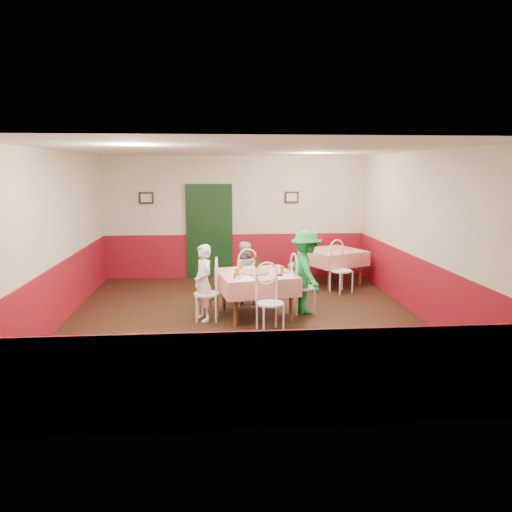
{
  "coord_description": "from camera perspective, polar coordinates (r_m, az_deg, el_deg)",
  "views": [
    {
      "loc": [
        -0.49,
        -7.97,
        2.51
      ],
      "look_at": [
        0.21,
        0.28,
        1.05
      ],
      "focal_mm": 35.0,
      "sensor_mm": 36.0,
      "label": 1
    }
  ],
  "objects": [
    {
      "name": "wainscot_back",
      "position": [
        11.64,
        -2.36,
        0.05
      ],
      "size": [
        6.0,
        0.03,
        1.0
      ],
      "primitive_type": "cube",
      "color": "maroon",
      "rests_on": "ground"
    },
    {
      "name": "ceiling",
      "position": [
        7.99,
        -1.36,
        12.09
      ],
      "size": [
        7.0,
        7.0,
        0.0
      ],
      "primitive_type": "plane",
      "color": "white",
      "rests_on": "back_wall"
    },
    {
      "name": "shaker_c",
      "position": [
        8.0,
        -2.47,
        -2.3
      ],
      "size": [
        0.04,
        0.04,
        0.09
      ],
      "primitive_type": "cylinder",
      "rotation": [
        0.0,
        0.0,
        0.18
      ],
      "color": "#B23319",
      "rests_on": "main_table"
    },
    {
      "name": "second_table",
      "position": [
        11.02,
        8.76,
        -1.28
      ],
      "size": [
        1.49,
        1.49,
        0.77
      ],
      "primitive_type": "cube",
      "rotation": [
        0.0,
        0.0,
        0.44
      ],
      "color": "red",
      "rests_on": "ground"
    },
    {
      "name": "wallet",
      "position": [
        8.23,
        2.65,
        -2.2
      ],
      "size": [
        0.12,
        0.11,
        0.02
      ],
      "primitive_type": "cube",
      "rotation": [
        0.0,
        0.0,
        0.18
      ],
      "color": "black",
      "rests_on": "main_table"
    },
    {
      "name": "plate_far",
      "position": [
        8.84,
        -0.85,
        -1.36
      ],
      "size": [
        0.29,
        0.29,
        0.01
      ],
      "primitive_type": "cylinder",
      "rotation": [
        0.0,
        0.0,
        0.18
      ],
      "color": "white",
      "rests_on": "main_table"
    },
    {
      "name": "front_wall",
      "position": [
        4.63,
        1.37,
        -3.86
      ],
      "size": [
        6.0,
        0.1,
        2.8
      ],
      "primitive_type": "cube",
      "color": "beige",
      "rests_on": "ground"
    },
    {
      "name": "glass_a",
      "position": [
        8.09,
        -2.21,
        -1.98
      ],
      "size": [
        0.09,
        0.09,
        0.14
      ],
      "primitive_type": "cylinder",
      "rotation": [
        0.0,
        0.0,
        0.18
      ],
      "color": "#BF7219",
      "rests_on": "main_table"
    },
    {
      "name": "floor",
      "position": [
        8.37,
        -1.28,
        -7.45
      ],
      "size": [
        7.0,
        7.0,
        0.0
      ],
      "primitive_type": "plane",
      "color": "black",
      "rests_on": "ground"
    },
    {
      "name": "thermostat",
      "position": [
        11.55,
        -11.88,
        4.78
      ],
      "size": [
        0.1,
        0.03,
        0.1
      ],
      "primitive_type": "cube",
      "color": "white",
      "rests_on": "back_wall"
    },
    {
      "name": "chair_right",
      "position": [
        8.77,
        5.38,
        -3.61
      ],
      "size": [
        0.48,
        0.48,
        0.9
      ],
      "primitive_type": null,
      "rotation": [
        0.0,
        0.0,
        1.73
      ],
      "color": "white",
      "rests_on": "ground"
    },
    {
      "name": "picture_left",
      "position": [
        11.54,
        -12.44,
        6.49
      ],
      "size": [
        0.32,
        0.03,
        0.26
      ],
      "primitive_type": "cube",
      "color": "black",
      "rests_on": "back_wall"
    },
    {
      "name": "shaker_b",
      "position": [
        7.95,
        -1.89,
        -2.38
      ],
      "size": [
        0.04,
        0.04,
        0.09
      ],
      "primitive_type": "cylinder",
      "rotation": [
        0.0,
        0.0,
        0.18
      ],
      "color": "silver",
      "rests_on": "main_table"
    },
    {
      "name": "chair_second_b",
      "position": [
        10.29,
        9.74,
        -1.68
      ],
      "size": [
        0.56,
        0.56,
        0.9
      ],
      "primitive_type": null,
      "rotation": [
        0.0,
        0.0,
        0.44
      ],
      "color": "white",
      "rests_on": "ground"
    },
    {
      "name": "back_wall",
      "position": [
        11.53,
        -2.39,
        4.47
      ],
      "size": [
        6.0,
        0.1,
        2.8
      ],
      "primitive_type": "cube",
      "color": "beige",
      "rests_on": "ground"
    },
    {
      "name": "main_table",
      "position": [
        8.54,
        0.0,
        -4.46
      ],
      "size": [
        1.41,
        1.41,
        0.77
      ],
      "primitive_type": "cube",
      "rotation": [
        0.0,
        0.0,
        0.18
      ],
      "color": "red",
      "rests_on": "ground"
    },
    {
      "name": "menu_left",
      "position": [
        8.01,
        -1.51,
        -2.6
      ],
      "size": [
        0.41,
        0.47,
        0.0
      ],
      "primitive_type": "cube",
      "rotation": [
        0.0,
        0.0,
        0.31
      ],
      "color": "white",
      "rests_on": "main_table"
    },
    {
      "name": "diner_far",
      "position": [
        9.35,
        -1.42,
        -1.89
      ],
      "size": [
        0.57,
        0.45,
        1.17
      ],
      "primitive_type": "imported",
      "rotation": [
        0.0,
        0.0,
        3.12
      ],
      "color": "gray",
      "rests_on": "ground"
    },
    {
      "name": "plate_left",
      "position": [
        8.36,
        -2.9,
        -2.03
      ],
      "size": [
        0.29,
        0.29,
        0.01
      ],
      "primitive_type": "cylinder",
      "rotation": [
        0.0,
        0.0,
        0.18
      ],
      "color": "white",
      "rests_on": "main_table"
    },
    {
      "name": "picture_right",
      "position": [
        11.57,
        4.09,
        6.71
      ],
      "size": [
        0.32,
        0.03,
        0.26
      ],
      "primitive_type": "cube",
      "color": "black",
      "rests_on": "back_wall"
    },
    {
      "name": "chair_far",
      "position": [
        9.33,
        -1.34,
        -2.75
      ],
      "size": [
        0.52,
        0.52,
        0.9
      ],
      "primitive_type": null,
      "rotation": [
        0.0,
        0.0,
        3.43
      ],
      "color": "white",
      "rests_on": "ground"
    },
    {
      "name": "wainscot_right",
      "position": [
        8.92,
        18.26,
        -3.53
      ],
      "size": [
        0.03,
        7.0,
        1.0
      ],
      "primitive_type": "cube",
      "color": "maroon",
      "rests_on": "ground"
    },
    {
      "name": "diner_left",
      "position": [
        8.3,
        -6.02,
        -3.06
      ],
      "size": [
        0.47,
        0.55,
        1.28
      ],
      "primitive_type": "imported",
      "rotation": [
        0.0,
        0.0,
        -1.15
      ],
      "color": "gray",
      "rests_on": "ground"
    },
    {
      "name": "door",
      "position": [
        11.51,
        -5.36,
        2.68
      ],
      "size": [
        0.96,
        0.06,
        2.1
      ],
      "primitive_type": "cube",
      "color": "black",
      "rests_on": "ground"
    },
    {
      "name": "diner_right",
      "position": [
        8.73,
        5.72,
        -1.8
      ],
      "size": [
        0.7,
        1.03,
        1.46
      ],
      "primitive_type": "imported",
      "rotation": [
        0.0,
        0.0,
        1.75
      ],
      "color": "gray",
      "rests_on": "ground"
    },
    {
      "name": "wainscot_left",
      "position": [
        8.59,
        -21.65,
        -4.25
      ],
      "size": [
        0.03,
        7.0,
        1.0
      ],
      "primitive_type": "cube",
      "color": "maroon",
      "rests_on": "ground"
    },
    {
      "name": "glass_c",
      "position": [
        8.79,
        -1.7,
        -1.04
      ],
      "size": [
        0.08,
        0.08,
        0.13
      ],
      "primitive_type": "cylinder",
      "rotation": [
        0.0,
        0.0,
        0.18
      ],
      "color": "#BF7219",
      "rests_on": "main_table"
    },
    {
      "name": "left_wall",
      "position": [
        8.43,
        -22.14,
        1.7
      ],
      "size": [
        0.1,
        7.0,
        2.8
      ],
      "primitive_type": "cube",
      "color": "beige",
      "rests_on": "ground"
    },
    {
      "name": "plate_right",
      "position": [
        8.57,
        2.88,
        -1.73
      ],
      "size": [
        0.29,
        0.29,
        0.01
      ],
      "primitive_type": "cylinder",
      "rotation": [
        0.0,
        0.0,
        0.18
      ],
      "color": "white",
      "rests_on": "main_table"
    },
    {
      "name": "right_wall",
      "position": [
        8.77,
        18.67,
        2.21
      ],
      "size": [
        0.1,
        7.0,
        2.8
      ],
      "primitive_type": "cube",
      "color": "beige",
      "rests_on": "ground"
    },
    {
      "name": "menu_right",
      "position": [
        8.19,
        3.22,
        -2.34
      ],
      "size": [
        0.31,
        0.41,
        0.0
      ],
      "primitive_type": "cube",
      "rotation": [
        0.0,
        0.0,
        -0.03
      ],
      "color": "white",
      "rests_on": "main_table"
    },
    {
      "name": "chair_left",
      "position": [
        8.35,
        -5.66,
        -4.32
      ],
      "size": [
        0.44,
        0.44,
        0.9
      ],
      "primitive_type": null,
      "rotation": [
        0.0,
        0.0,
        -1.62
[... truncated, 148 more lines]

